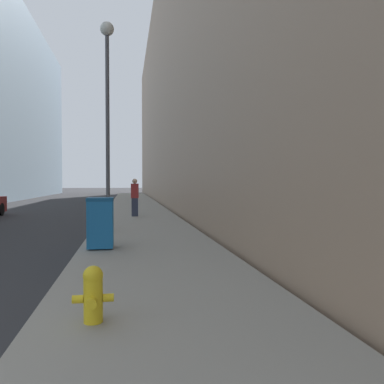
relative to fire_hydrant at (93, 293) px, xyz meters
name	(u,v)px	position (x,y,z in m)	size (l,w,h in m)	color
sidewalk_right	(138,211)	(0.95, 16.55, -0.41)	(3.38, 60.00, 0.16)	gray
building_right_stone	(234,92)	(8.74, 24.55, 8.31)	(12.00, 60.00, 17.60)	#9E7F66
fire_hydrant	(93,293)	(0.00, 0.00, 0.00)	(0.45, 0.34, 0.63)	yellow
trash_bin	(100,222)	(-0.24, 4.70, 0.28)	(0.60, 0.63, 1.19)	#19609E
lamppost	(107,94)	(-0.22, 8.03, 4.02)	(0.44, 0.44, 6.63)	#4C4C51
pedestrian_on_sidewalk	(135,197)	(0.72, 12.76, 0.52)	(0.34, 0.22, 1.69)	#2D3347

